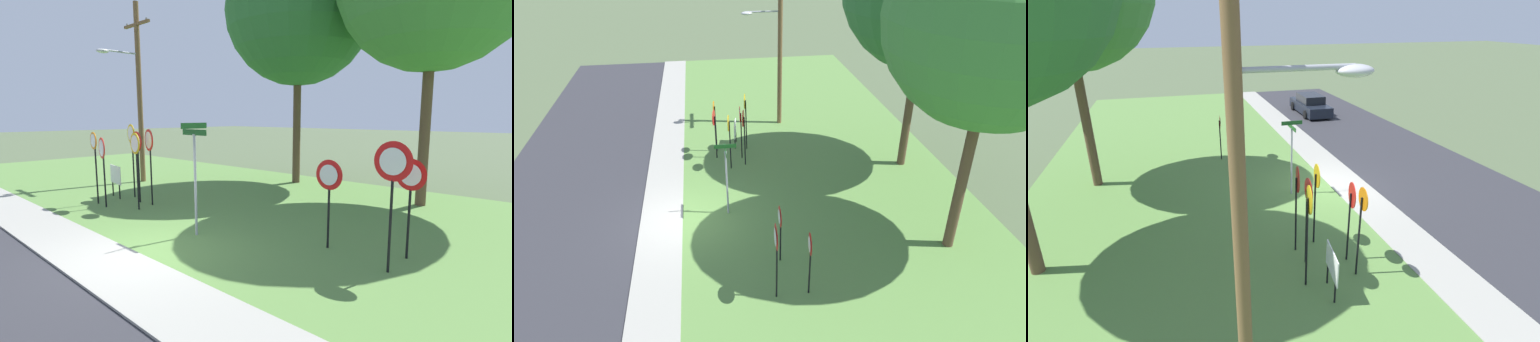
# 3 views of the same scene
# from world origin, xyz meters

# --- Properties ---
(ground_plane) EXTENTS (160.00, 160.00, 0.00)m
(ground_plane) POSITION_xyz_m (0.00, 0.00, 0.00)
(ground_plane) COLOR #4C5B3D
(road_asphalt) EXTENTS (44.00, 6.40, 0.01)m
(road_asphalt) POSITION_xyz_m (0.00, -4.80, 0.01)
(road_asphalt) COLOR #2D2D33
(road_asphalt) RESTS_ON ground_plane
(sidewalk_strip) EXTENTS (44.00, 1.60, 0.06)m
(sidewalk_strip) POSITION_xyz_m (0.00, -0.80, 0.03)
(sidewalk_strip) COLOR #99968C
(sidewalk_strip) RESTS_ON ground_plane
(grass_median) EXTENTS (44.00, 12.00, 0.04)m
(grass_median) POSITION_xyz_m (0.00, 6.00, 0.02)
(grass_median) COLOR #567F3D
(grass_median) RESTS_ON ground_plane
(stop_sign_near_left) EXTENTS (0.62, 0.12, 2.60)m
(stop_sign_near_left) POSITION_xyz_m (-5.76, 1.60, 1.89)
(stop_sign_near_left) COLOR black
(stop_sign_near_left) RESTS_ON grass_median
(stop_sign_near_right) EXTENTS (0.72, 0.14, 2.85)m
(stop_sign_near_right) POSITION_xyz_m (-5.79, 3.07, 2.11)
(stop_sign_near_right) COLOR black
(stop_sign_near_right) RESTS_ON grass_median
(stop_sign_far_left) EXTENTS (0.73, 0.11, 2.61)m
(stop_sign_far_left) POSITION_xyz_m (-4.82, 2.74, 1.94)
(stop_sign_far_left) COLOR black
(stop_sign_far_left) RESTS_ON grass_median
(stop_sign_far_center) EXTENTS (0.72, 0.13, 2.61)m
(stop_sign_far_center) POSITION_xyz_m (-3.88, 2.14, 1.94)
(stop_sign_far_center) COLOR black
(stop_sign_far_center) RESTS_ON grass_median
(stop_sign_far_right) EXTENTS (0.75, 0.18, 2.70)m
(stop_sign_far_right) POSITION_xyz_m (-4.14, 2.83, 2.02)
(stop_sign_far_right) COLOR black
(stop_sign_far_right) RESTS_ON grass_median
(stop_sign_center_tall) EXTENTS (0.72, 0.17, 2.43)m
(stop_sign_center_tall) POSITION_xyz_m (-5.04, 1.55, 1.81)
(stop_sign_center_tall) COLOR black
(stop_sign_center_tall) RESTS_ON grass_median
(yield_sign_near_left) EXTENTS (0.70, 0.12, 2.25)m
(yield_sign_near_left) POSITION_xyz_m (4.53, 3.88, 1.70)
(yield_sign_near_left) COLOR black
(yield_sign_near_left) RESTS_ON grass_median
(yield_sign_near_right) EXTENTS (0.80, 0.10, 2.68)m
(yield_sign_near_right) POSITION_xyz_m (4.55, 2.87, 2.05)
(yield_sign_near_right) COLOR black
(yield_sign_near_right) RESTS_ON grass_median
(yield_sign_far_left) EXTENTS (0.72, 0.10, 2.15)m
(yield_sign_far_left) POSITION_xyz_m (2.87, 3.27, 1.63)
(yield_sign_far_left) COLOR black
(yield_sign_far_left) RESTS_ON grass_median
(street_name_post) EXTENTS (0.96, 0.82, 2.98)m
(street_name_post) POSITION_xyz_m (-0.24, 1.78, 1.81)
(street_name_post) COLOR #9EA0A8
(street_name_post) RESTS_ON grass_median
(utility_pole) EXTENTS (2.10, 2.09, 8.35)m
(utility_pole) POSITION_xyz_m (-8.81, 5.12, 4.56)
(utility_pole) COLOR brown
(utility_pole) RESTS_ON grass_median
(notice_board) EXTENTS (1.09, 0.19, 1.25)m
(notice_board) POSITION_xyz_m (-6.27, 2.59, 0.87)
(notice_board) COLOR black
(notice_board) RESTS_ON grass_median
(oak_tree_right) EXTENTS (6.48, 6.48, 11.10)m
(oak_tree_right) POSITION_xyz_m (2.92, 9.35, 7.89)
(oak_tree_right) COLOR brown
(oak_tree_right) RESTS_ON grass_median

